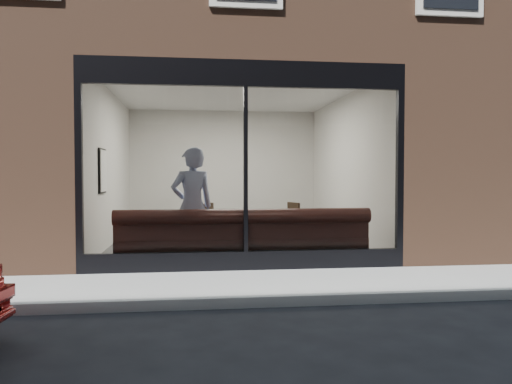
{
  "coord_description": "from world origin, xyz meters",
  "views": [
    {
      "loc": [
        -0.76,
        -5.5,
        1.47
      ],
      "look_at": [
        0.2,
        2.4,
        1.19
      ],
      "focal_mm": 35.0,
      "sensor_mm": 36.0,
      "label": 1
    }
  ],
  "objects": [
    {
      "name": "banquette",
      "position": [
        0.0,
        2.45,
        0.23
      ],
      "size": [
        4.0,
        0.55,
        0.45
      ],
      "primitive_type": "cube",
      "color": "black",
      "rests_on": "cafe_floor"
    },
    {
      "name": "kerb_near",
      "position": [
        0.0,
        -0.05,
        0.06
      ],
      "size": [
        40.0,
        0.1,
        0.12
      ],
      "primitive_type": "cube",
      "color": "gray",
      "rests_on": "ground"
    },
    {
      "name": "cafe_table_left",
      "position": [
        -1.01,
        3.37,
        0.74
      ],
      "size": [
        0.71,
        0.71,
        0.04
      ],
      "primitive_type": "cube",
      "rotation": [
        0.0,
        0.0,
        0.2
      ],
      "color": "black",
      "rests_on": "cafe_floor"
    },
    {
      "name": "cafe_ceiling",
      "position": [
        0.0,
        5.0,
        3.19
      ],
      "size": [
        6.0,
        6.0,
        0.0
      ],
      "primitive_type": "plane",
      "rotation": [
        3.14,
        0.0,
        0.0
      ],
      "color": "white",
      "rests_on": "host_building_upper"
    },
    {
      "name": "host_building_pier_left",
      "position": [
        -3.75,
        8.0,
        1.6
      ],
      "size": [
        2.5,
        12.0,
        3.2
      ],
      "primitive_type": "cube",
      "color": "brown",
      "rests_on": "ground"
    },
    {
      "name": "ground",
      "position": [
        0.0,
        0.0,
        0.0
      ],
      "size": [
        120.0,
        120.0,
        0.0
      ],
      "primitive_type": "plane",
      "color": "black",
      "rests_on": "ground"
    },
    {
      "name": "storefront_kick",
      "position": [
        0.0,
        2.05,
        0.15
      ],
      "size": [
        5.0,
        0.1,
        0.3
      ],
      "primitive_type": "cube",
      "color": "black",
      "rests_on": "ground"
    },
    {
      "name": "cafe_floor",
      "position": [
        0.0,
        5.0,
        0.02
      ],
      "size": [
        6.0,
        6.0,
        0.0
      ],
      "primitive_type": "plane",
      "color": "#2D2D30",
      "rests_on": "ground"
    },
    {
      "name": "sidewalk_near",
      "position": [
        0.0,
        1.0,
        0.01
      ],
      "size": [
        40.0,
        2.0,
        0.01
      ],
      "primitive_type": "cube",
      "color": "gray",
      "rests_on": "ground"
    },
    {
      "name": "storefront_glass",
      "position": [
        0.0,
        2.02,
        1.55
      ],
      "size": [
        4.8,
        0.0,
        4.8
      ],
      "primitive_type": "plane",
      "rotation": [
        1.57,
        0.0,
        0.0
      ],
      "color": "white",
      "rests_on": "storefront_kick"
    },
    {
      "name": "storefront_mullion",
      "position": [
        0.0,
        2.05,
        1.55
      ],
      "size": [
        0.06,
        0.1,
        2.5
      ],
      "primitive_type": "cube",
      "color": "black",
      "rests_on": "storefront_kick"
    },
    {
      "name": "cafe_wall_back",
      "position": [
        0.0,
        7.99,
        1.6
      ],
      "size": [
        5.0,
        0.0,
        5.0
      ],
      "primitive_type": "plane",
      "rotation": [
        1.57,
        0.0,
        0.0
      ],
      "color": "silver",
      "rests_on": "ground"
    },
    {
      "name": "storefront_header",
      "position": [
        0.0,
        2.05,
        3.0
      ],
      "size": [
        5.0,
        0.1,
        0.4
      ],
      "primitive_type": "cube",
      "color": "black",
      "rests_on": "host_building_upper"
    },
    {
      "name": "wall_poster",
      "position": [
        -2.45,
        3.99,
        1.54
      ],
      "size": [
        0.02,
        0.57,
        0.77
      ],
      "primitive_type": "cube",
      "color": "white",
      "rests_on": "cafe_wall_left"
    },
    {
      "name": "cafe_chair_left",
      "position": [
        -0.7,
        3.66,
        0.24
      ],
      "size": [
        0.59,
        0.59,
        0.04
      ],
      "primitive_type": "cube",
      "rotation": [
        0.0,
        0.0,
        2.75
      ],
      "color": "black",
      "rests_on": "cafe_floor"
    },
    {
      "name": "cafe_wall_left",
      "position": [
        -2.49,
        5.0,
        1.6
      ],
      "size": [
        0.0,
        6.0,
        6.0
      ],
      "primitive_type": "plane",
      "rotation": [
        1.57,
        0.0,
        1.57
      ],
      "color": "silver",
      "rests_on": "ground"
    },
    {
      "name": "cafe_chair_right",
      "position": [
        0.89,
        3.6,
        0.24
      ],
      "size": [
        0.49,
        0.49,
        0.04
      ],
      "primitive_type": "cube",
      "rotation": [
        0.0,
        0.0,
        3.52
      ],
      "color": "black",
      "rests_on": "cafe_floor"
    },
    {
      "name": "cafe_table_right",
      "position": [
        0.64,
        3.2,
        0.74
      ],
      "size": [
        0.83,
        0.83,
        0.04
      ],
      "primitive_type": "cube",
      "rotation": [
        0.0,
        0.0,
        -0.33
      ],
      "color": "black",
      "rests_on": "cafe_floor"
    },
    {
      "name": "host_building_backfill",
      "position": [
        0.0,
        11.0,
        1.6
      ],
      "size": [
        5.0,
        6.0,
        3.2
      ],
      "primitive_type": "cube",
      "color": "brown",
      "rests_on": "ground"
    },
    {
      "name": "host_building_pier_right",
      "position": [
        3.75,
        8.0,
        1.6
      ],
      "size": [
        2.5,
        12.0,
        3.2
      ],
      "primitive_type": "cube",
      "color": "brown",
      "rests_on": "ground"
    },
    {
      "name": "cafe_wall_right",
      "position": [
        2.49,
        5.0,
        1.6
      ],
      "size": [
        0.0,
        6.0,
        6.0
      ],
      "primitive_type": "plane",
      "rotation": [
        1.57,
        0.0,
        -1.57
      ],
      "color": "silver",
      "rests_on": "ground"
    },
    {
      "name": "person",
      "position": [
        -0.82,
        2.69,
        0.96
      ],
      "size": [
        0.8,
        0.63,
        1.92
      ],
      "primitive_type": "imported",
      "rotation": [
        0.0,
        0.0,
        3.41
      ],
      "color": "#A0AFDA",
      "rests_on": "cafe_floor"
    }
  ]
}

